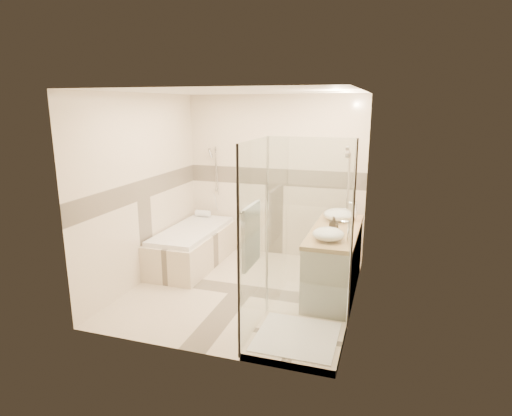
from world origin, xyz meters
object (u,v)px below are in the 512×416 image
(bathtub, at_px, (193,245))
(vessel_sink_far, at_px, (328,234))
(vessel_sink_near, at_px, (338,215))
(amenity_bottle_a, at_px, (333,224))
(vanity, at_px, (334,261))
(shower_enclosure, at_px, (288,293))
(amenity_bottle_b, at_px, (334,223))

(bathtub, xyz_separation_m, vessel_sink_far, (2.13, -0.84, 0.62))
(vessel_sink_near, xyz_separation_m, amenity_bottle_a, (0.00, -0.51, 0.01))
(vanity, height_order, vessel_sink_near, vessel_sink_near)
(shower_enclosure, distance_m, vessel_sink_near, 1.75)
(bathtub, height_order, shower_enclosure, shower_enclosure)
(shower_enclosure, height_order, amenity_bottle_a, shower_enclosure)
(vessel_sink_near, height_order, vessel_sink_far, vessel_sink_near)
(bathtub, distance_m, shower_enclosure, 2.47)
(amenity_bottle_a, bearing_deg, vessel_sink_near, 90.00)
(bathtub, distance_m, vessel_sink_near, 2.22)
(vessel_sink_near, xyz_separation_m, vessel_sink_far, (0.00, -0.90, -0.01))
(vanity, relative_size, amenity_bottle_b, 10.44)
(vessel_sink_far, height_order, amenity_bottle_a, amenity_bottle_a)
(amenity_bottle_b, bearing_deg, shower_enclosure, -102.38)
(vanity, height_order, amenity_bottle_b, amenity_bottle_b)
(shower_enclosure, distance_m, vessel_sink_far, 0.93)
(vanity, xyz_separation_m, shower_enclosure, (-0.29, -1.27, 0.08))
(vessel_sink_near, relative_size, amenity_bottle_a, 2.18)
(bathtub, xyz_separation_m, vessel_sink_near, (2.13, 0.06, 0.62))
(vanity, distance_m, vessel_sink_near, 0.65)
(vessel_sink_near, bearing_deg, shower_enclosure, -99.24)
(amenity_bottle_b, bearing_deg, bathtub, 169.93)
(shower_enclosure, relative_size, amenity_bottle_b, 13.15)
(amenity_bottle_b, bearing_deg, vessel_sink_near, 90.00)
(shower_enclosure, bearing_deg, amenity_bottle_b, 77.62)
(bathtub, xyz_separation_m, shower_enclosure, (1.86, -1.62, 0.20))
(bathtub, xyz_separation_m, vanity, (2.15, -0.35, 0.12))
(vessel_sink_far, bearing_deg, amenity_bottle_b, 90.00)
(vanity, xyz_separation_m, amenity_bottle_b, (-0.02, -0.03, 0.50))
(bathtub, relative_size, vessel_sink_far, 4.67)
(vanity, height_order, amenity_bottle_a, amenity_bottle_a)
(vanity, bearing_deg, vessel_sink_far, -92.33)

